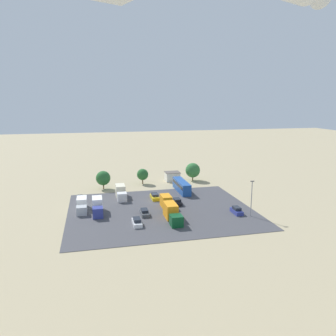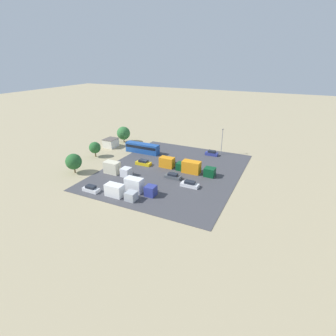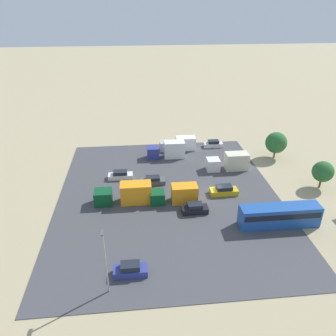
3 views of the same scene
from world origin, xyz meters
TOP-DOWN VIEW (x-y plane):
  - ground_plane at (0.00, 0.00)m, footprint 400.00×400.00m
  - parking_lot_surface at (0.00, 7.95)m, footprint 44.77×37.01m
  - shed_building at (-10.01, -20.85)m, footprint 4.84×4.11m
  - bus at (-9.51, -7.39)m, footprint 2.58×11.82m
  - parked_car_0 at (-17.17, 14.38)m, footprint 1.75×4.13m
  - parked_car_1 at (19.74, -4.26)m, footprint 1.73×4.18m
  - parked_car_2 at (-5.08, 4.34)m, footprint 1.86×4.11m
  - parked_car_3 at (7.09, 16.22)m, footprint 1.81×4.52m
  - parked_car_4 at (4.50, 10.36)m, footprint 1.80×4.46m
  - parked_car_5 at (-0.27, -1.55)m, footprint 1.96×4.71m
  - parked_truck_0 at (-1.12, 14.93)m, footprint 2.58×9.25m
  - parked_truck_1 at (8.67, -4.96)m, footprint 2.52×8.04m
  - parked_truck_2 at (18.98, 3.49)m, footprint 2.39×7.87m
  - parked_truck_3 at (-1.81, 6.80)m, footprint 2.42×7.77m
  - parked_truck_4 at (15.26, 6.44)m, footprint 2.36×7.82m
  - tree_near_shed at (0.37, -19.16)m, footprint 3.68×3.68m
  - tree_apron_mid at (-16.90, -20.03)m, footprint 4.94×4.94m
  - tree_apron_far at (13.02, -15.83)m, footprint 4.40×4.40m
  - light_pole_lot_centre at (-19.57, 16.87)m, footprint 0.90×0.28m

SIDE VIEW (x-z plane):
  - ground_plane at x=0.00m, z-range 0.00..0.00m
  - parking_lot_surface at x=0.00m, z-range 0.00..0.08m
  - parked_car_4 at x=4.50m, z-range -0.04..1.38m
  - parked_car_3 at x=7.09m, z-range -0.05..1.46m
  - parked_car_1 at x=19.74m, z-range -0.05..1.47m
  - parked_car_2 at x=-5.08m, z-range -0.05..1.54m
  - parked_car_5 at x=-0.27m, z-range -0.05..1.56m
  - parked_car_0 at x=-17.17m, z-range -0.06..1.60m
  - parked_truck_2 at x=18.98m, z-range -0.04..2.84m
  - parked_truck_3 at x=-1.81m, z-range -0.05..2.94m
  - shed_building at x=-10.01m, z-range 0.01..3.09m
  - parked_truck_1 at x=8.67m, z-range -0.06..3.25m
  - parked_truck_0 at x=-1.12m, z-range -0.06..3.33m
  - parked_truck_4 at x=15.26m, z-range -0.07..3.41m
  - bus at x=-9.51m, z-range 0.20..3.44m
  - tree_near_shed at x=0.37m, z-range 0.64..5.61m
  - tree_apron_far at x=13.02m, z-range 0.59..6.19m
  - tree_apron_mid at x=-16.90m, z-range 0.52..6.51m
  - light_pole_lot_centre at x=-19.57m, z-range 0.51..9.05m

